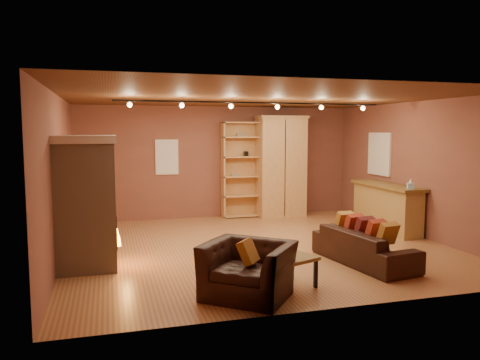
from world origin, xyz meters
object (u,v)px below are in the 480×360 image
object	(u,v)px
loveseat	(364,240)
coffee_table	(291,260)
bar_counter	(386,207)
armchair	(248,261)
bookcase	(240,169)
fireplace	(87,203)
armoire	(281,166)

from	to	relation	value
loveseat	coffee_table	xyz separation A→B (m)	(-1.60, -0.75, -0.02)
bar_counter	armchair	bearing A→B (deg)	-142.50
bookcase	coffee_table	distance (m)	5.57
loveseat	coffee_table	world-z (taller)	loveseat
fireplace	armchair	distance (m)	2.91
fireplace	armoire	distance (m)	5.80
armoire	armchair	size ratio (longest dim) A/B	1.95
bar_counter	loveseat	world-z (taller)	bar_counter
armoire	coffee_table	bearing A→B (deg)	-109.10
armchair	coffee_table	xyz separation A→B (m)	(0.70, 0.22, -0.11)
fireplace	bookcase	bearing A→B (deg)	46.04
fireplace	coffee_table	distance (m)	3.35
armoire	bar_counter	size ratio (longest dim) A/B	1.20
armoire	loveseat	world-z (taller)	armoire
bookcase	loveseat	distance (m)	4.84
fireplace	armoire	world-z (taller)	armoire
armoire	coffee_table	xyz separation A→B (m)	(-1.82, -5.25, -0.91)
loveseat	fireplace	bearing A→B (deg)	68.84
loveseat	bookcase	bearing A→B (deg)	1.00
bar_counter	loveseat	bearing A→B (deg)	-129.99
bar_counter	armchair	distance (m)	5.24
bookcase	coffee_table	size ratio (longest dim) A/B	3.22
loveseat	armoire	bearing A→B (deg)	-11.43
bookcase	bar_counter	xyz separation A→B (m)	(2.65, -2.49, -0.71)
bar_counter	fireplace	bearing A→B (deg)	-168.80
armoire	armchair	xyz separation A→B (m)	(-2.52, -5.47, -0.80)
fireplace	loveseat	size ratio (longest dim) A/B	1.05
bar_counter	armchair	size ratio (longest dim) A/B	1.62
bar_counter	loveseat	distance (m)	2.89
fireplace	coffee_table	size ratio (longest dim) A/B	2.82
bookcase	armoire	world-z (taller)	armoire
bookcase	armchair	bearing A→B (deg)	-104.83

